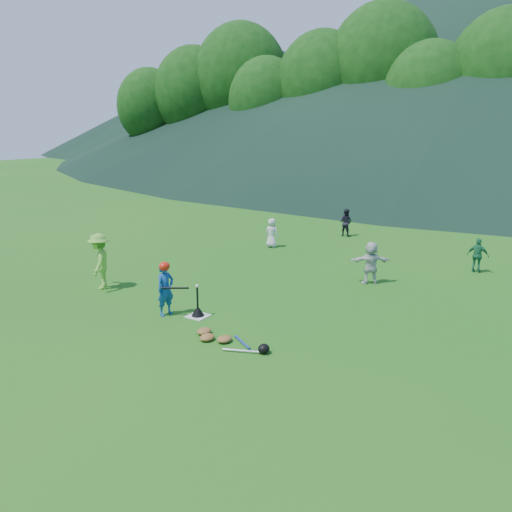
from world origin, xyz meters
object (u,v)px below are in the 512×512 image
at_px(adult_coach, 100,261).
at_px(equipment_pile, 224,339).
at_px(batter_child, 165,289).
at_px(fielder_d, 371,263).
at_px(home_plate, 198,316).
at_px(fielder_b, 346,222).
at_px(fielder_a, 272,233).
at_px(fielder_c, 478,256).
at_px(batting_tee, 198,311).

bearing_deg(adult_coach, equipment_pile, 39.56).
distance_m(batter_child, fielder_d, 5.81).
bearing_deg(home_plate, fielder_b, 93.42).
distance_m(fielder_a, equipment_pile, 8.48).
bearing_deg(batter_child, adult_coach, 88.23).
height_order(fielder_c, equipment_pile, fielder_c).
height_order(home_plate, fielder_c, fielder_c).
relative_size(batter_child, fielder_b, 1.13).
relative_size(fielder_b, batting_tee, 1.63).
distance_m(home_plate, batter_child, 0.97).
relative_size(batter_child, fielder_a, 1.17).
bearing_deg(fielder_c, fielder_d, 49.98).
bearing_deg(fielder_a, fielder_c, -179.22).
xyz_separation_m(batter_child, fielder_c, (5.47, 7.66, -0.10)).
bearing_deg(batting_tee, fielder_b, 93.42).
bearing_deg(fielder_a, fielder_d, 150.08).
bearing_deg(fielder_b, fielder_c, 156.24).
distance_m(fielder_a, batting_tee, 7.21).
bearing_deg(fielder_d, adult_coach, 2.23).
distance_m(adult_coach, fielder_d, 7.39).
bearing_deg(fielder_c, home_plate, 57.00).
xyz_separation_m(fielder_a, batting_tee, (2.11, -6.89, -0.40)).
height_order(batter_child, fielder_b, batter_child).
relative_size(fielder_a, fielder_d, 0.89).
bearing_deg(adult_coach, fielder_d, 88.06).
bearing_deg(fielder_b, fielder_a, 69.52).
bearing_deg(fielder_a, equipment_pile, 110.97).
height_order(fielder_a, fielder_b, fielder_b).
bearing_deg(fielder_c, fielder_a, 3.92).
distance_m(fielder_c, equipment_pile, 8.90).
xyz_separation_m(fielder_b, batting_tee, (0.61, -10.19, -0.42)).
relative_size(batter_child, equipment_pile, 0.69).
relative_size(fielder_a, equipment_pile, 0.59).
bearing_deg(home_plate, fielder_a, 107.00).
bearing_deg(batter_child, fielder_a, 20.21).
height_order(batting_tee, equipment_pile, batting_tee).
relative_size(batter_child, adult_coach, 0.82).
relative_size(home_plate, fielder_a, 0.42).
bearing_deg(fielder_b, home_plate, 97.35).
relative_size(fielder_c, equipment_pile, 0.58).
relative_size(fielder_a, fielder_b, 0.96).
distance_m(adult_coach, fielder_c, 10.94).
height_order(adult_coach, fielder_a, adult_coach).
bearing_deg(equipment_pile, fielder_a, 114.11).
xyz_separation_m(fielder_c, batting_tee, (-4.78, -7.36, -0.39)).
relative_size(home_plate, fielder_b, 0.41).
distance_m(fielder_b, fielder_c, 6.09).
bearing_deg(fielder_c, batter_child, 54.45).
height_order(home_plate, fielder_a, fielder_a).
bearing_deg(home_plate, fielder_d, 61.87).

